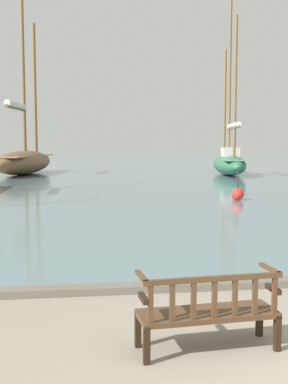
# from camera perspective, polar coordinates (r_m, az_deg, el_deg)

# --- Properties ---
(harbor_water) EXTENTS (100.00, 80.00, 0.08)m
(harbor_water) POSITION_cam_1_polar(r_m,az_deg,el_deg) (47.73, -4.98, 2.80)
(harbor_water) COLOR slate
(harbor_water) RESTS_ON ground
(quay_edge_kerb) EXTENTS (40.00, 0.30, 0.12)m
(quay_edge_kerb) POSITION_cam_1_polar(r_m,az_deg,el_deg) (8.12, 8.78, -10.81)
(quay_edge_kerb) COLOR #675F54
(quay_edge_kerb) RESTS_ON ground
(park_bench) EXTENTS (1.64, 0.66, 0.92)m
(park_bench) POSITION_cam_1_polar(r_m,az_deg,el_deg) (5.68, 7.63, -13.74)
(park_bench) COLOR black
(park_bench) RESTS_ON ground
(sailboat_mid_port) EXTENTS (4.94, 11.85, 14.40)m
(sailboat_mid_port) POSITION_cam_1_polar(r_m,az_deg,el_deg) (38.66, -14.02, 3.83)
(sailboat_mid_port) COLOR brown
(sailboat_mid_port) RESTS_ON harbor_water
(sailboat_nearest_starboard) EXTENTS (3.62, 10.87, 13.39)m
(sailboat_nearest_starboard) POSITION_cam_1_polar(r_m,az_deg,el_deg) (37.33, 10.03, 3.73)
(sailboat_nearest_starboard) COLOR #2D6647
(sailboat_nearest_starboard) RESTS_ON harbor_water
(channel_buoy) EXTENTS (0.51, 0.51, 1.21)m
(channel_buoy) POSITION_cam_1_polar(r_m,az_deg,el_deg) (20.14, 11.02, -0.22)
(channel_buoy) COLOR red
(channel_buoy) RESTS_ON harbor_water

